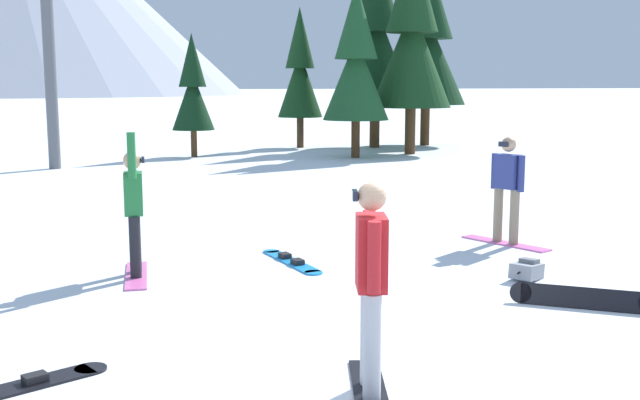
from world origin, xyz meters
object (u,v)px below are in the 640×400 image
object	(u,v)px
loose_snowboard_far_spare	(584,297)
pine_tree_slender	(427,43)
loose_snowboard_near_right	(291,261)
pine_tree_short	(412,38)
snowboarder_midground	(507,188)
backpack_grey	(527,270)
loose_snowboard_near_left	(10,388)
snowboarder_background	(134,209)
snowboarder_foreground	(371,283)
pine_tree_broad	(193,90)
pine_tree_young	(300,72)
pine_tree_tall	(376,37)
pine_tree_twin	(356,63)
ski_lift_tower	(47,7)

from	to	relation	value
loose_snowboard_far_spare	pine_tree_slender	world-z (taller)	pine_tree_slender
loose_snowboard_near_right	loose_snowboard_far_spare	bearing A→B (deg)	-51.66
pine_tree_short	snowboarder_midground	bearing A→B (deg)	-109.64
backpack_grey	loose_snowboard_near_left	bearing A→B (deg)	-163.73
snowboarder_background	pine_tree_slender	bearing A→B (deg)	54.34
snowboarder_foreground	loose_snowboard_near_left	bearing A→B (deg)	160.44
loose_snowboard_near_right	pine_tree_broad	size ratio (longest dim) A/B	0.40
pine_tree_young	pine_tree_slender	distance (m)	5.57
pine_tree_tall	snowboarder_midground	bearing A→B (deg)	-106.14
pine_tree_twin	pine_tree_short	bearing A→B (deg)	17.15
loose_snowboard_near_left	pine_tree_slender	bearing A→B (deg)	56.48
loose_snowboard_far_spare	pine_tree_short	xyz separation A→B (m)	(6.57, 18.78, 4.15)
pine_tree_broad	pine_tree_young	distance (m)	5.53
loose_snowboard_near_left	pine_tree_broad	size ratio (longest dim) A/B	0.39
pine_tree_young	pine_tree_slender	world-z (taller)	pine_tree_slender
snowboarder_background	pine_tree_broad	bearing A→B (deg)	78.25
ski_lift_tower	snowboarder_midground	bearing A→B (deg)	-63.55
pine_tree_short	pine_tree_tall	xyz separation A→B (m)	(-0.12, 3.17, 0.21)
snowboarder_foreground	ski_lift_tower	xyz separation A→B (m)	(-2.68, 19.20, 3.92)
loose_snowboard_near_left	ski_lift_tower	size ratio (longest dim) A/B	0.20
pine_tree_twin	backpack_grey	bearing A→B (deg)	-103.43
snowboarder_background	loose_snowboard_far_spare	bearing A→B (deg)	-33.30
loose_snowboard_near_left	pine_tree_short	xyz separation A→B (m)	(12.77, 19.29, 4.25)
backpack_grey	pine_tree_broad	world-z (taller)	pine_tree_broad
pine_tree_short	pine_tree_slender	bearing A→B (deg)	56.43
snowboarder_foreground	pine_tree_short	world-z (taller)	pine_tree_short
pine_tree_broad	ski_lift_tower	xyz separation A→B (m)	(-4.72, -2.54, 2.50)
pine_tree_broad	pine_tree_twin	distance (m)	5.88
pine_tree_short	ski_lift_tower	distance (m)	12.63
snowboarder_background	pine_tree_broad	world-z (taller)	pine_tree_broad
pine_tree_broad	snowboarder_background	bearing A→B (deg)	-101.75
pine_tree_tall	ski_lift_tower	xyz separation A→B (m)	(-12.45, -4.29, 0.40)
loose_snowboard_near_left	pine_tree_short	bearing A→B (deg)	56.50
backpack_grey	ski_lift_tower	world-z (taller)	ski_lift_tower
pine_tree_broad	ski_lift_tower	distance (m)	5.91
pine_tree_young	ski_lift_tower	bearing A→B (deg)	-151.38
snowboarder_foreground	pine_tree_broad	world-z (taller)	pine_tree_broad
pine_tree_young	pine_tree_slender	bearing A→B (deg)	-5.41
loose_snowboard_far_spare	pine_tree_twin	bearing A→B (deg)	77.19
pine_tree_twin	pine_tree_slender	bearing A→B (deg)	41.80
loose_snowboard_far_spare	snowboarder_foreground	bearing A→B (deg)	-155.13
pine_tree_broad	pine_tree_tall	bearing A→B (deg)	12.70
loose_snowboard_near_left	pine_tree_twin	bearing A→B (deg)	60.94
snowboarder_foreground	snowboarder_background	xyz separation A→B (m)	(-1.51, 4.70, -0.04)
loose_snowboard_far_spare	ski_lift_tower	distance (m)	19.25
loose_snowboard_near_left	pine_tree_young	bearing A→B (deg)	67.40
loose_snowboard_near_right	backpack_grey	distance (m)	3.34
pine_tree_tall	pine_tree_slender	world-z (taller)	pine_tree_tall
pine_tree_young	pine_tree_tall	world-z (taller)	pine_tree_tall
snowboarder_background	pine_tree_young	xyz separation A→B (m)	(8.35, 19.69, 2.16)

